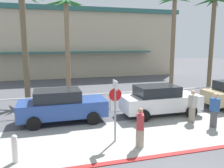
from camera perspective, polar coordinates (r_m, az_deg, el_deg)
ground_plane at (r=15.81m, az=-1.91°, el=-4.75°), size 80.00×80.00×0.00m
sidewalk_strip at (r=10.55m, az=6.00°, el=-12.38°), size 44.00×4.00×0.02m
curb_paint at (r=8.90m, az=11.04°, el=-16.92°), size 44.00×0.24×0.03m
building_backdrop at (r=32.53m, az=-10.05°, el=9.85°), size 25.58×12.44×8.03m
rail_fence at (r=14.20m, az=-0.45°, el=-2.97°), size 26.30×0.08×1.04m
stop_sign_bike_lane at (r=9.38m, az=0.79°, el=-4.45°), size 0.52×0.56×2.56m
bollard_0 at (r=8.78m, az=-22.64°, el=-14.32°), size 0.20×0.20×1.00m
palm_tree_0 at (r=15.89m, az=-21.03°, el=14.26°), size 3.11×3.10×7.25m
palm_tree_1 at (r=18.80m, az=-11.17°, el=14.74°), size 3.39×3.03×7.29m
palm_tree_2 at (r=21.37m, az=14.82°, el=14.21°), size 3.30×3.11×7.95m
palm_tree_3 at (r=22.26m, az=23.36°, el=14.40°), size 3.30×3.37×7.86m
car_blue_1 at (r=12.25m, az=-12.22°, el=-5.13°), size 4.40×2.02×1.69m
car_white_2 at (r=13.40m, az=11.52°, el=-3.81°), size 4.40×2.02×1.69m
pedestrian_1 at (r=12.68m, az=19.01°, el=-5.46°), size 0.32×0.40×1.65m
pedestrian_2 at (r=9.21m, az=6.86°, el=-11.04°), size 0.41×0.46×1.58m
pedestrian_3 at (r=12.27m, az=23.68°, el=-6.21°), size 0.39×0.45×1.68m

